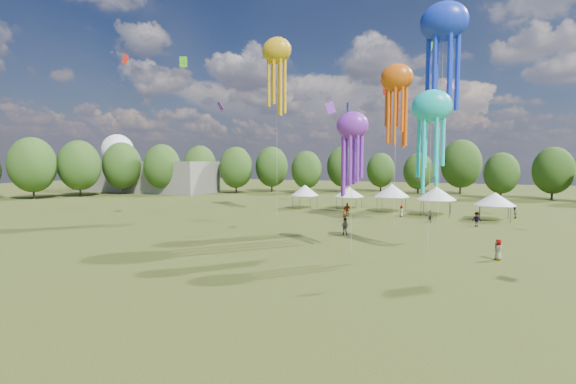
% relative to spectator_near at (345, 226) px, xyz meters
% --- Properties ---
extents(spectator_near, '(0.98, 0.80, 1.87)m').
position_rel_spectator_near_xyz_m(spectator_near, '(0.00, 0.00, 0.00)').
color(spectator_near, gray).
rests_on(spectator_near, ground).
extents(spectators_far, '(23.04, 28.63, 1.93)m').
position_rel_spectator_near_xyz_m(spectators_far, '(7.53, 12.00, -0.07)').
color(spectators_far, gray).
rests_on(spectators_far, ground).
extents(festival_tents, '(33.73, 10.10, 4.45)m').
position_rel_spectator_near_xyz_m(festival_tents, '(1.77, 21.64, 2.21)').
color(festival_tents, '#47474C').
rests_on(festival_tents, ground).
extents(show_kites, '(27.34, 21.44, 25.77)m').
position_rel_spectator_near_xyz_m(show_kites, '(2.08, 5.86, 17.60)').
color(show_kites, '#E65B0E').
rests_on(show_kites, ground).
extents(treeline, '(201.57, 95.24, 13.43)m').
position_rel_spectator_near_xyz_m(treeline, '(1.22, 29.40, 5.61)').
color(treeline, '#38281C').
rests_on(treeline, ground).
extents(hangar, '(40.00, 12.00, 8.00)m').
position_rel_spectator_near_xyz_m(hangar, '(-66.91, 38.88, 3.06)').
color(hangar, gray).
rests_on(hangar, ground).
extents(radome, '(9.00, 9.00, 16.00)m').
position_rel_spectator_near_xyz_m(radome, '(-82.91, 44.88, 9.05)').
color(radome, white).
rests_on(radome, ground).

